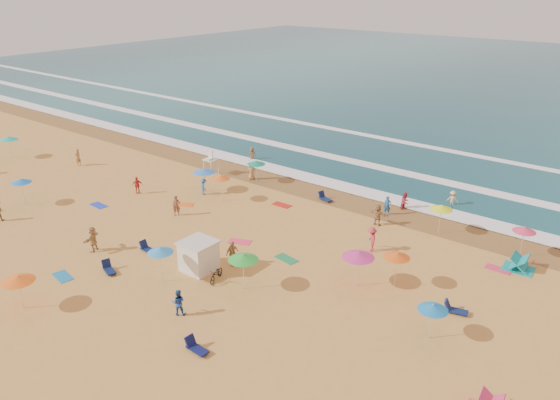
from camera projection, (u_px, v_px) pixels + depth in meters
The scene contains 13 objects.
ground at pixel (205, 233), 42.30m from camera, with size 220.00×220.00×0.00m, color gold.
ocean at pixel (521, 81), 103.50m from camera, with size 220.00×140.00×0.18m, color #0C4756.
wet_sand at pixel (299, 187), 51.40m from camera, with size 220.00×220.00×0.00m, color olive.
surf_foam at pixel (348, 163), 57.79m from camera, with size 200.00×18.70×0.05m.
cabana at pixel (199, 257), 36.62m from camera, with size 2.00×2.00×2.00m, color white.
cabana_roof at pixel (198, 242), 36.22m from camera, with size 2.20×2.20×0.12m, color silver.
bicycle at pixel (216, 274), 35.53m from camera, with size 0.61×1.75×0.92m, color black.
lifeguard_stand at pixel (211, 164), 54.36m from camera, with size 1.20×1.20×2.10m, color white, non-canonical shape.
beach_umbrellas at pixel (221, 215), 40.15m from camera, with size 62.84×29.63×0.67m.
loungers at pixel (202, 257), 38.26m from camera, with size 55.11×22.48×0.34m.
towels at pixel (176, 242), 40.80m from camera, with size 40.82×23.30×0.03m.
popup_tents at pixel (508, 319), 30.63m from camera, with size 5.05×16.59×1.20m.
beachgoers at pixel (226, 206), 45.18m from camera, with size 41.82×26.79×2.15m.
Camera 1 is at (28.08, -26.45, 18.48)m, focal length 35.00 mm.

